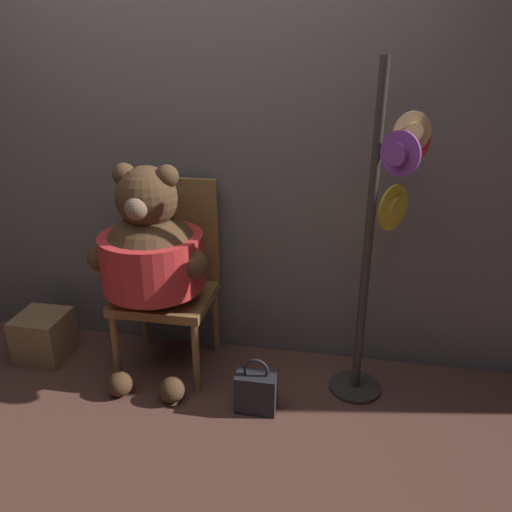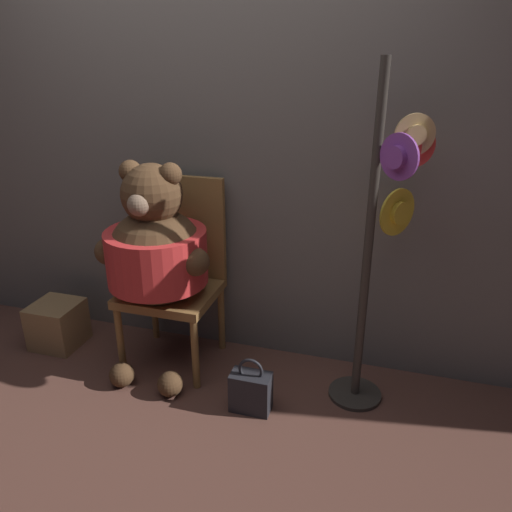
{
  "view_description": "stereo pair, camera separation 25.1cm",
  "coord_description": "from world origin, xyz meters",
  "px_view_note": "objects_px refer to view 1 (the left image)",
  "views": [
    {
      "loc": [
        0.79,
        -1.94,
        1.72
      ],
      "look_at": [
        0.37,
        0.35,
        0.75
      ],
      "focal_mm": 35.0,
      "sensor_mm": 36.0,
      "label": 1
    },
    {
      "loc": [
        1.04,
        -1.88,
        1.72
      ],
      "look_at": [
        0.37,
        0.35,
        0.75
      ],
      "focal_mm": 35.0,
      "sensor_mm": 36.0,
      "label": 2
    }
  ],
  "objects_px": {
    "handbag_on_ground": "(256,391)",
    "teddy_bear": "(152,255)",
    "chair": "(170,272)",
    "hat_display_rack": "(381,237)"
  },
  "relations": [
    {
      "from": "handbag_on_ground",
      "to": "teddy_bear",
      "type": "bearing_deg",
      "value": 159.8
    },
    {
      "from": "chair",
      "to": "hat_display_rack",
      "type": "distance_m",
      "value": 1.17
    },
    {
      "from": "handbag_on_ground",
      "to": "chair",
      "type": "bearing_deg",
      "value": 145.59
    },
    {
      "from": "teddy_bear",
      "to": "chair",
      "type": "bearing_deg",
      "value": 80.94
    },
    {
      "from": "hat_display_rack",
      "to": "handbag_on_ground",
      "type": "relative_size",
      "value": 5.57
    },
    {
      "from": "teddy_bear",
      "to": "handbag_on_ground",
      "type": "xyz_separation_m",
      "value": [
        0.59,
        -0.22,
        -0.62
      ]
    },
    {
      "from": "chair",
      "to": "teddy_bear",
      "type": "height_order",
      "value": "teddy_bear"
    },
    {
      "from": "teddy_bear",
      "to": "hat_display_rack",
      "type": "relative_size",
      "value": 0.71
    },
    {
      "from": "chair",
      "to": "teddy_bear",
      "type": "xyz_separation_m",
      "value": [
        -0.03,
        -0.17,
        0.17
      ]
    },
    {
      "from": "chair",
      "to": "hat_display_rack",
      "type": "xyz_separation_m",
      "value": [
        1.13,
        -0.1,
        0.32
      ]
    }
  ]
}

